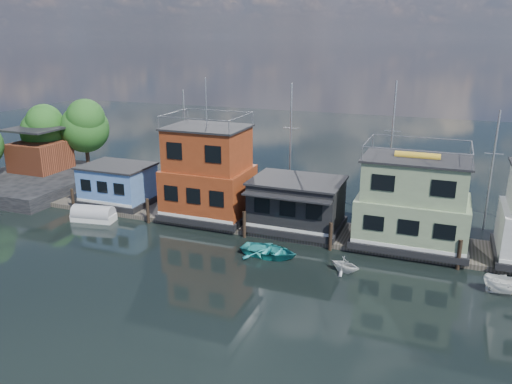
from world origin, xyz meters
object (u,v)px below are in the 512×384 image
at_px(dinghy_teal, 269,251).
at_px(houseboat_dark, 297,204).
at_px(houseboat_red, 208,174).
at_px(dinghy_white, 345,264).
at_px(houseboat_blue, 118,184).
at_px(houseboat_green, 413,203).
at_px(tarp_runabout, 93,215).

bearing_deg(dinghy_teal, houseboat_dark, -0.79).
distance_m(houseboat_red, dinghy_white, 15.01).
xyz_separation_m(houseboat_blue, houseboat_red, (9.50, 0.00, 1.90)).
xyz_separation_m(houseboat_blue, dinghy_white, (22.78, -6.03, -1.64)).
height_order(houseboat_dark, houseboat_green, houseboat_green).
bearing_deg(houseboat_dark, dinghy_white, -48.69).
relative_size(houseboat_dark, houseboat_green, 0.88).
distance_m(houseboat_red, dinghy_teal, 10.08).
relative_size(houseboat_green, tarp_runabout, 2.13).
bearing_deg(houseboat_blue, dinghy_teal, -17.91).
height_order(houseboat_blue, houseboat_dark, houseboat_dark).
height_order(houseboat_red, dinghy_teal, houseboat_red).
bearing_deg(dinghy_white, houseboat_dark, 58.28).
height_order(houseboat_red, houseboat_dark, houseboat_red).
distance_m(houseboat_blue, houseboat_green, 26.53).
bearing_deg(houseboat_green, houseboat_blue, -180.00).
relative_size(dinghy_teal, dinghy_white, 1.99).
relative_size(houseboat_blue, tarp_runabout, 1.62).
bearing_deg(houseboat_blue, houseboat_red, 0.00).
xyz_separation_m(houseboat_green, dinghy_teal, (-9.41, -5.53, -3.11)).
distance_m(houseboat_dark, tarp_runabout, 17.82).
relative_size(houseboat_blue, dinghy_teal, 1.51).
bearing_deg(dinghy_teal, houseboat_red, 57.39).
height_order(houseboat_blue, houseboat_red, houseboat_red).
bearing_deg(houseboat_green, houseboat_dark, -179.88).
relative_size(dinghy_white, tarp_runabout, 0.54).
distance_m(dinghy_white, tarp_runabout, 22.61).
bearing_deg(houseboat_green, dinghy_white, -121.63).
distance_m(houseboat_red, houseboat_dark, 8.18).
height_order(houseboat_blue, dinghy_teal, houseboat_blue).
relative_size(houseboat_dark, dinghy_teal, 1.74).
xyz_separation_m(houseboat_red, tarp_runabout, (-9.24, -4.10, -3.53)).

